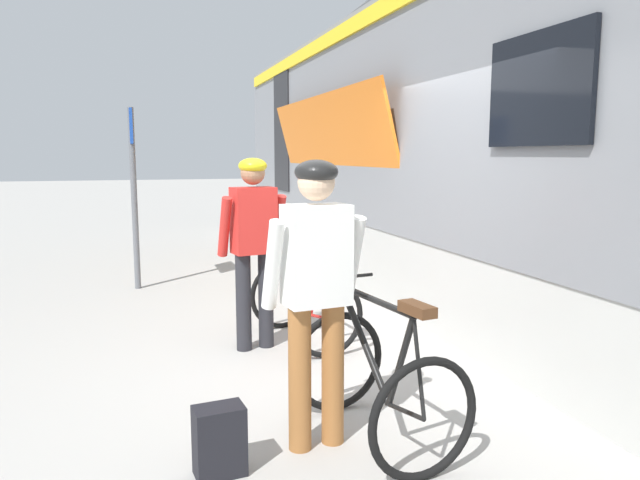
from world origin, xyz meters
The scene contains 8 objects.
ground_plane centered at (0.00, 0.00, 0.00)m, with size 80.00×80.00×0.00m, color #A09E99.
train_car centered at (2.72, 0.51, 1.97)m, with size 3.25×17.39×3.88m.
cyclist_near_in_red centered at (-0.53, 0.62, 1.05)m, with size 0.64×0.37×1.76m.
cyclist_far_in_white centered at (-0.54, -1.35, 1.05)m, with size 0.63×0.35×1.76m.
bicycle_near_red centered at (-0.05, 0.66, 0.40)m, with size 0.87×1.17×0.99m.
bicycle_far_black centered at (-0.17, -1.41, 0.40)m, with size 0.86×1.16×0.99m.
backpack_on_platform centered at (-1.16, -1.51, 0.20)m, with size 0.28×0.18×0.40m, color black.
platform_sign_post centered at (-1.55, 3.56, 1.62)m, with size 0.08×0.70×2.40m.
Camera 1 is at (-1.57, -4.67, 1.79)m, focal length 33.32 mm.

